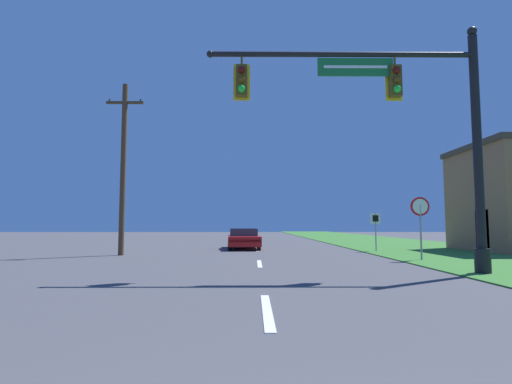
% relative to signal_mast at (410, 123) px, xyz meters
% --- Properties ---
extents(grass_verge_right, '(10.00, 110.00, 0.04)m').
position_rel_signal_mast_xyz_m(grass_verge_right, '(6.08, 19.17, -4.42)').
color(grass_verge_right, '#38752D').
rests_on(grass_verge_right, ground).
extents(road_center_line, '(0.16, 34.80, 0.01)m').
position_rel_signal_mast_xyz_m(road_center_line, '(-4.42, 11.17, -4.44)').
color(road_center_line, silver).
rests_on(road_center_line, ground).
extents(signal_mast, '(8.25, 0.47, 7.37)m').
position_rel_signal_mast_xyz_m(signal_mast, '(0.00, 0.00, 0.00)').
color(signal_mast, black).
rests_on(signal_mast, grass_verge_right).
extents(car_ahead, '(2.11, 4.79, 1.19)m').
position_rel_signal_mast_xyz_m(car_ahead, '(-5.23, 12.47, -3.84)').
color(car_ahead, black).
rests_on(car_ahead, ground).
extents(stop_sign, '(0.76, 0.07, 2.50)m').
position_rel_signal_mast_xyz_m(stop_sign, '(2.07, 4.41, -2.58)').
color(stop_sign, gray).
rests_on(stop_sign, grass_verge_right).
extents(route_sign_post, '(0.55, 0.06, 2.03)m').
position_rel_signal_mast_xyz_m(route_sign_post, '(1.92, 9.83, -2.92)').
color(route_sign_post, gray).
rests_on(route_sign_post, grass_verge_right).
extents(utility_pole_near, '(1.80, 0.26, 8.24)m').
position_rel_signal_mast_xyz_m(utility_pole_near, '(-10.87, 7.36, -0.17)').
color(utility_pole_near, '#4C3823').
rests_on(utility_pole_near, ground).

